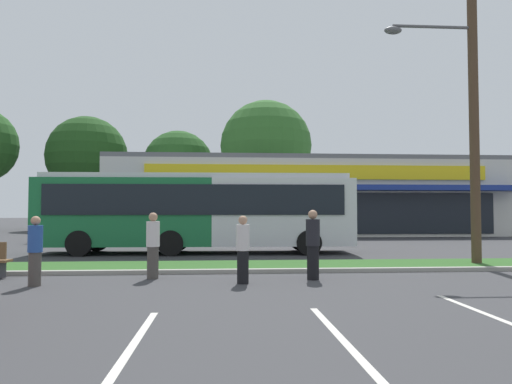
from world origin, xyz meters
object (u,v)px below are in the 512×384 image
object	(u,v)px
pedestrian_by_pole	(153,245)
pedestrian_far	(35,251)
pedestrian_near_bench	(313,244)
pedestrian_mid	(243,249)
city_bus	(198,210)
car_1	(78,229)
utility_pole	(469,89)

from	to	relation	value
pedestrian_by_pole	pedestrian_far	distance (m)	2.75
pedestrian_near_bench	pedestrian_mid	size ratio (longest dim) A/B	1.08
city_bus	pedestrian_mid	distance (m)	8.34
car_1	pedestrian_by_pole	size ratio (longest dim) A/B	2.60
utility_pole	city_bus	world-z (taller)	utility_pole
pedestrian_mid	pedestrian_far	bearing A→B (deg)	-163.65
pedestrian_near_bench	utility_pole	bearing A→B (deg)	-68.54
car_1	pedestrian_mid	world-z (taller)	pedestrian_mid
utility_pole	pedestrian_far	distance (m)	13.41
pedestrian_by_pole	pedestrian_mid	xyz separation A→B (m)	(2.29, -0.96, -0.04)
car_1	pedestrian_near_bench	distance (m)	18.01
utility_pole	city_bus	size ratio (longest dim) A/B	0.83
city_bus	pedestrian_by_pole	xyz separation A→B (m)	(-0.77, -7.19, -0.91)
pedestrian_far	city_bus	bearing A→B (deg)	-153.84
utility_pole	pedestrian_by_pole	xyz separation A→B (m)	(-9.61, -1.91, -4.77)
car_1	pedestrian_by_pole	bearing A→B (deg)	113.59
pedestrian_near_bench	pedestrian_by_pole	size ratio (longest dim) A/B	1.04
utility_pole	pedestrian_far	xyz separation A→B (m)	(-12.17, -2.93, -4.81)
pedestrian_mid	pedestrian_far	distance (m)	4.85
utility_pole	car_1	bearing A→B (deg)	142.00
car_1	pedestrian_by_pole	world-z (taller)	pedestrian_by_pole
pedestrian_mid	city_bus	bearing A→B (deg)	116.17
pedestrian_by_pole	utility_pole	bearing A→B (deg)	79.28
city_bus	pedestrian_near_bench	xyz separation A→B (m)	(3.33, -7.64, -0.88)
city_bus	car_1	xyz separation A→B (m)	(-7.02, 7.11, -1.04)
city_bus	pedestrian_near_bench	distance (m)	8.38
city_bus	car_1	size ratio (longest dim) A/B	2.89
pedestrian_near_bench	pedestrian_mid	bearing A→B (deg)	103.98
utility_pole	pedestrian_by_pole	bearing A→B (deg)	-168.76
pedestrian_by_pole	pedestrian_far	size ratio (longest dim) A/B	1.05
car_1	pedestrian_far	size ratio (longest dim) A/B	2.72
car_1	pedestrian_near_bench	size ratio (longest dim) A/B	2.50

